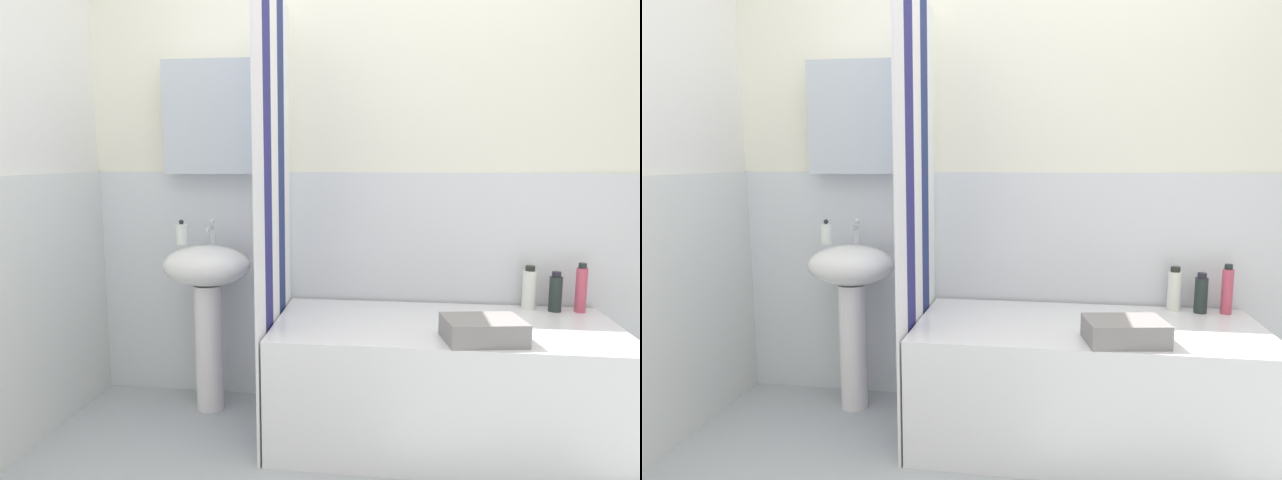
{
  "view_description": "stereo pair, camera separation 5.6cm",
  "coord_description": "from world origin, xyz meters",
  "views": [
    {
      "loc": [
        0.03,
        -1.61,
        1.26
      ],
      "look_at": [
        -0.28,
        0.73,
        0.92
      ],
      "focal_mm": 31.48,
      "sensor_mm": 36.0,
      "label": 1
    },
    {
      "loc": [
        0.08,
        -1.6,
        1.26
      ],
      "look_at": [
        -0.28,
        0.73,
        0.92
      ],
      "focal_mm": 31.48,
      "sensor_mm": 36.0,
      "label": 2
    }
  ],
  "objects": [
    {
      "name": "soap_dispenser",
      "position": [
        -1.02,
        1.06,
        0.9
      ],
      "size": [
        0.06,
        0.06,
        0.12
      ],
      "color": "white",
      "rests_on": "sink"
    },
    {
      "name": "wall_back_tiled",
      "position": [
        -0.05,
        1.26,
        1.14
      ],
      "size": [
        3.6,
        0.18,
        2.4
      ],
      "color": "white",
      "rests_on": "ground_plane"
    },
    {
      "name": "sink",
      "position": [
        -0.88,
        1.03,
        0.62
      ],
      "size": [
        0.44,
        0.34,
        0.84
      ],
      "color": "white",
      "rests_on": "ground_plane"
    },
    {
      "name": "conditioner_bottle",
      "position": [
        0.92,
        1.13,
        0.66
      ],
      "size": [
        0.05,
        0.05,
        0.24
      ],
      "color": "#C54A62",
      "rests_on": "bathtub"
    },
    {
      "name": "faucet",
      "position": [
        -0.88,
        1.11,
        0.9
      ],
      "size": [
        0.03,
        0.12,
        0.12
      ],
      "color": "silver",
      "rests_on": "sink"
    },
    {
      "name": "bathtub",
      "position": [
        0.27,
        0.86,
        0.27
      ],
      "size": [
        1.51,
        0.72,
        0.54
      ],
      "primitive_type": "cube",
      "color": "white",
      "rests_on": "ground_plane"
    },
    {
      "name": "lotion_bottle",
      "position": [
        0.81,
        1.13,
        0.63
      ],
      "size": [
        0.06,
        0.06,
        0.19
      ],
      "color": "#232F2C",
      "rests_on": "bathtub"
    },
    {
      "name": "towel_folded",
      "position": [
        0.39,
        0.62,
        0.59
      ],
      "size": [
        0.34,
        0.26,
        0.09
      ],
      "primitive_type": "cube",
      "rotation": [
        0.0,
        0.0,
        0.16
      ],
      "color": "gray",
      "rests_on": "bathtub"
    },
    {
      "name": "shampoo_bottle",
      "position": [
        0.69,
        1.16,
        0.64
      ],
      "size": [
        0.06,
        0.06,
        0.21
      ],
      "color": "white",
      "rests_on": "bathtub"
    },
    {
      "name": "shower_curtain",
      "position": [
        -0.5,
        0.86,
        1.0
      ],
      "size": [
        0.01,
        0.72,
        2.0
      ],
      "color": "white",
      "rests_on": "ground_plane"
    }
  ]
}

